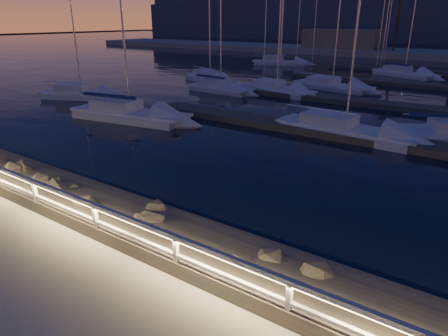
{
  "coord_description": "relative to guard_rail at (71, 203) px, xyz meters",
  "views": [
    {
      "loc": [
        9.69,
        -6.11,
        5.86
      ],
      "look_at": [
        2.61,
        4.0,
        1.22
      ],
      "focal_mm": 32.0,
      "sensor_mm": 36.0,
      "label": 1
    }
  ],
  "objects": [
    {
      "name": "ground",
      "position": [
        0.07,
        0.0,
        -0.77
      ],
      "size": [
        400.0,
        400.0,
        0.0
      ],
      "primitive_type": "plane",
      "color": "#A29F92",
      "rests_on": "ground"
    },
    {
      "name": "harbor_water",
      "position": [
        0.07,
        31.22,
        -1.74
      ],
      "size": [
        400.0,
        440.0,
        0.6
      ],
      "color": "black",
      "rests_on": "ground"
    },
    {
      "name": "guard_rail",
      "position": [
        0.0,
        0.0,
        0.0
      ],
      "size": [
        44.11,
        0.12,
        1.06
      ],
      "color": "white",
      "rests_on": "ground"
    },
    {
      "name": "riprap",
      "position": [
        1.08,
        1.22,
        -0.93
      ],
      "size": [
        27.07,
        3.09,
        1.24
      ],
      "color": "#615C53",
      "rests_on": "ground"
    },
    {
      "name": "floating_docks",
      "position": [
        0.07,
        32.5,
        -1.17
      ],
      "size": [
        22.0,
        36.0,
        0.4
      ],
      "color": "#585149",
      "rests_on": "ground"
    },
    {
      "name": "far_shore",
      "position": [
        -0.06,
        74.05,
        -0.48
      ],
      "size": [
        160.0,
        14.0,
        5.2
      ],
      "color": "#A29F92",
      "rests_on": "ground"
    },
    {
      "name": "distant_hills",
      "position": [
        -22.06,
        133.69,
        3.96
      ],
      "size": [
        230.0,
        37.5,
        18.0
      ],
      "color": "#3A4259",
      "rests_on": "ground"
    },
    {
      "name": "sailboat_a",
      "position": [
        -20.11,
        14.9,
        -0.94
      ],
      "size": [
        7.17,
        4.68,
        12.01
      ],
      "rotation": [
        0.0,
        0.0,
        0.43
      ],
      "color": "silver",
      "rests_on": "ground"
    },
    {
      "name": "sailboat_b",
      "position": [
        -10.94,
        11.96,
        -0.9
      ],
      "size": [
        8.86,
        3.91,
        14.61
      ],
      "rotation": [
        0.0,
        0.0,
        0.16
      ],
      "color": "silver",
      "rests_on": "ground"
    },
    {
      "name": "sailboat_c",
      "position": [
        2.4,
        16.46,
        -0.94
      ],
      "size": [
        8.45,
        3.13,
        14.04
      ],
      "rotation": [
        0.0,
        0.0,
        -0.08
      ],
      "color": "silver",
      "rests_on": "ground"
    },
    {
      "name": "sailboat_e",
      "position": [
        -12.13,
        24.39,
        -0.95
      ],
      "size": [
        6.95,
        2.69,
        11.62
      ],
      "rotation": [
        0.0,
        0.0,
        -0.1
      ],
      "color": "silver",
      "rests_on": "ground"
    },
    {
      "name": "sailboat_f",
      "position": [
        -7.46,
        26.63,
        -0.95
      ],
      "size": [
        7.7,
        3.57,
        12.67
      ],
      "rotation": [
        0.0,
        0.0,
        -0.19
      ],
      "color": "silver",
      "rests_on": "ground"
    },
    {
      "name": "sailboat_g",
      "position": [
        -4.2,
        31.87,
        -0.95
      ],
      "size": [
        8.13,
        3.62,
        13.34
      ],
      "rotation": [
        0.0,
        0.0,
        -0.17
      ],
      "color": "silver",
      "rests_on": "ground"
    },
    {
      "name": "sailboat_i",
      "position": [
        -18.42,
        48.18,
        -0.9
      ],
      "size": [
        8.25,
        5.03,
        13.72
      ],
      "rotation": [
        0.0,
        0.0,
        0.38
      ],
      "color": "silver",
      "rests_on": "ground"
    },
    {
      "name": "sailboat_j",
      "position": [
        -16.74,
        28.95,
        -0.94
      ],
      "size": [
        7.87,
        4.96,
        13.07
      ],
      "rotation": [
        0.0,
        0.0,
        -0.4
      ],
      "color": "silver",
      "rests_on": "ground"
    },
    {
      "name": "sailboat_k",
      "position": [
        -0.53,
        45.7,
        -0.95
      ],
      "size": [
        8.1,
        5.29,
        13.45
      ],
      "rotation": [
        0.0,
        0.0,
        -0.43
      ],
      "color": "silver",
      "rests_on": "ground"
    }
  ]
}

